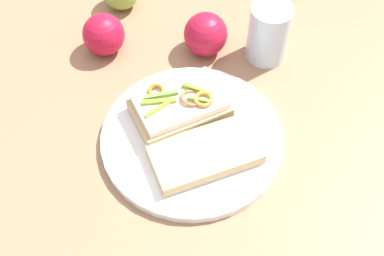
# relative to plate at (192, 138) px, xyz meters

# --- Properties ---
(ground_plane) EXTENTS (2.00, 2.00, 0.00)m
(ground_plane) POSITION_rel_plate_xyz_m (0.00, 0.00, -0.01)
(ground_plane) COLOR #986E4E
(ground_plane) RESTS_ON ground
(plate) EXTENTS (0.30, 0.30, 0.02)m
(plate) POSITION_rel_plate_xyz_m (0.00, 0.00, 0.00)
(plate) COLOR white
(plate) RESTS_ON ground_plane
(sandwich) EXTENTS (0.18, 0.15, 0.05)m
(sandwich) POSITION_rel_plate_xyz_m (-0.02, -0.04, 0.03)
(sandwich) COLOR tan
(sandwich) RESTS_ON plate
(bread_slice_side) EXTENTS (0.19, 0.15, 0.02)m
(bread_slice_side) POSITION_rel_plate_xyz_m (0.02, 0.04, 0.02)
(bread_slice_side) COLOR tan
(bread_slice_side) RESTS_ON plate
(apple_1) EXTENTS (0.11, 0.11, 0.08)m
(apple_1) POSITION_rel_plate_xyz_m (-0.04, -0.26, 0.03)
(apple_1) COLOR #B71330
(apple_1) RESTS_ON ground_plane
(apple_2) EXTENTS (0.11, 0.11, 0.08)m
(apple_2) POSITION_rel_plate_xyz_m (-0.17, -0.12, 0.03)
(apple_2) COLOR #AC1431
(apple_2) RESTS_ON ground_plane
(drinking_glass) EXTENTS (0.07, 0.07, 0.11)m
(drinking_glass) POSITION_rel_plate_xyz_m (-0.23, -0.04, 0.05)
(drinking_glass) COLOR silver
(drinking_glass) RESTS_ON ground_plane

